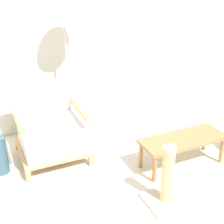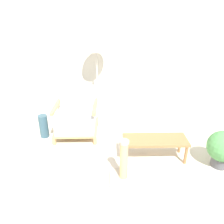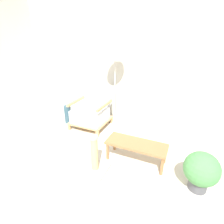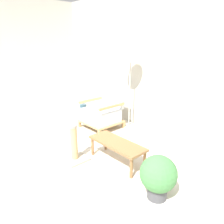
{
  "view_description": "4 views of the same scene",
  "coord_description": "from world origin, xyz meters",
  "px_view_note": "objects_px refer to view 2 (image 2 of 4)",
  "views": [
    {
      "loc": [
        -1.15,
        -1.37,
        1.95
      ],
      "look_at": [
        0.07,
        1.37,
        0.55
      ],
      "focal_mm": 50.0,
      "sensor_mm": 36.0,
      "label": 1
    },
    {
      "loc": [
        0.01,
        -1.76,
        1.99
      ],
      "look_at": [
        0.07,
        1.37,
        0.55
      ],
      "focal_mm": 35.0,
      "sensor_mm": 36.0,
      "label": 2
    },
    {
      "loc": [
        1.26,
        -1.27,
        1.83
      ],
      "look_at": [
        0.07,
        1.37,
        0.55
      ],
      "focal_mm": 28.0,
      "sensor_mm": 36.0,
      "label": 3
    },
    {
      "loc": [
        2.8,
        -1.12,
        1.77
      ],
      "look_at": [
        0.07,
        1.37,
        0.55
      ],
      "focal_mm": 35.0,
      "sensor_mm": 36.0,
      "label": 4
    }
  ],
  "objects_px": {
    "coffee_table": "(155,142)",
    "vase": "(44,126)",
    "floor_lamp": "(96,49)",
    "potted_plant": "(223,148)",
    "scratching_post": "(124,166)",
    "armchair": "(76,117)"
  },
  "relations": [
    {
      "from": "coffee_table",
      "to": "vase",
      "type": "bearing_deg",
      "value": 159.96
    },
    {
      "from": "floor_lamp",
      "to": "potted_plant",
      "type": "distance_m",
      "value": 2.49
    },
    {
      "from": "floor_lamp",
      "to": "scratching_post",
      "type": "height_order",
      "value": "floor_lamp"
    },
    {
      "from": "vase",
      "to": "coffee_table",
      "type": "bearing_deg",
      "value": -20.04
    },
    {
      "from": "vase",
      "to": "potted_plant",
      "type": "relative_size",
      "value": 0.75
    },
    {
      "from": "armchair",
      "to": "coffee_table",
      "type": "bearing_deg",
      "value": -31.24
    },
    {
      "from": "vase",
      "to": "scratching_post",
      "type": "distance_m",
      "value": 1.7
    },
    {
      "from": "vase",
      "to": "potted_plant",
      "type": "bearing_deg",
      "value": -17.58
    },
    {
      "from": "armchair",
      "to": "potted_plant",
      "type": "distance_m",
      "value": 2.32
    },
    {
      "from": "scratching_post",
      "to": "coffee_table",
      "type": "bearing_deg",
      "value": 42.26
    },
    {
      "from": "coffee_table",
      "to": "vase",
      "type": "height_order",
      "value": "vase"
    },
    {
      "from": "scratching_post",
      "to": "potted_plant",
      "type": "bearing_deg",
      "value": 9.97
    },
    {
      "from": "coffee_table",
      "to": "potted_plant",
      "type": "bearing_deg",
      "value": -12.48
    },
    {
      "from": "potted_plant",
      "to": "scratching_post",
      "type": "height_order",
      "value": "scratching_post"
    },
    {
      "from": "armchair",
      "to": "vase",
      "type": "distance_m",
      "value": 0.58
    },
    {
      "from": "armchair",
      "to": "scratching_post",
      "type": "relative_size",
      "value": 1.37
    },
    {
      "from": "armchair",
      "to": "floor_lamp",
      "type": "xyz_separation_m",
      "value": [
        0.36,
        0.43,
        1.08
      ]
    },
    {
      "from": "floor_lamp",
      "to": "vase",
      "type": "distance_m",
      "value": 1.6
    },
    {
      "from": "armchair",
      "to": "potted_plant",
      "type": "xyz_separation_m",
      "value": [
        2.12,
        -0.94,
        -0.02
      ]
    },
    {
      "from": "coffee_table",
      "to": "scratching_post",
      "type": "xyz_separation_m",
      "value": [
        -0.48,
        -0.44,
        -0.09
      ]
    },
    {
      "from": "floor_lamp",
      "to": "scratching_post",
      "type": "relative_size",
      "value": 2.77
    },
    {
      "from": "armchair",
      "to": "coffee_table",
      "type": "distance_m",
      "value": 1.43
    }
  ]
}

